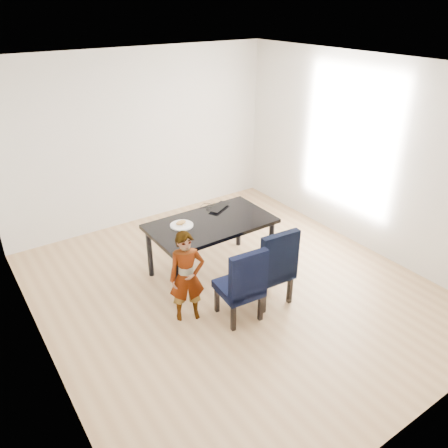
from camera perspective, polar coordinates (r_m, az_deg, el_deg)
floor at (r=5.66m, az=1.16°, el=-8.48°), size 4.50×5.00×0.01m
ceiling at (r=4.62m, az=1.49°, el=19.86°), size 4.50×5.00×0.01m
wall_back at (r=7.05m, az=-10.84°, el=10.82°), size 4.50×0.01×2.70m
wall_front at (r=3.54m, az=25.99°, el=-9.59°), size 4.50×0.01×2.70m
wall_left at (r=4.22m, az=-24.48°, el=-3.02°), size 0.01×5.00×2.70m
wall_right at (r=6.48m, az=17.94°, el=8.49°), size 0.01×5.00×2.70m
dining_table at (r=5.79m, az=-1.68°, el=-3.03°), size 1.60×0.90×0.75m
chair_left at (r=4.95m, az=1.95°, el=-7.56°), size 0.49×0.51×0.95m
chair_right at (r=5.24m, az=5.82°, el=-5.19°), size 0.52×0.54×1.01m
child at (r=4.91m, az=-4.87°, el=-6.91°), size 0.47×0.39×1.11m
plate at (r=5.54m, az=-5.55°, el=-0.16°), size 0.31×0.31×0.02m
sandwich at (r=5.53m, az=-5.65°, el=0.20°), size 0.15×0.08×0.06m
laptop at (r=6.00m, az=-1.10°, el=2.30°), size 0.43×0.38×0.03m
cable_tangle at (r=5.97m, az=-1.66°, el=2.04°), size 0.18×0.18×0.01m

